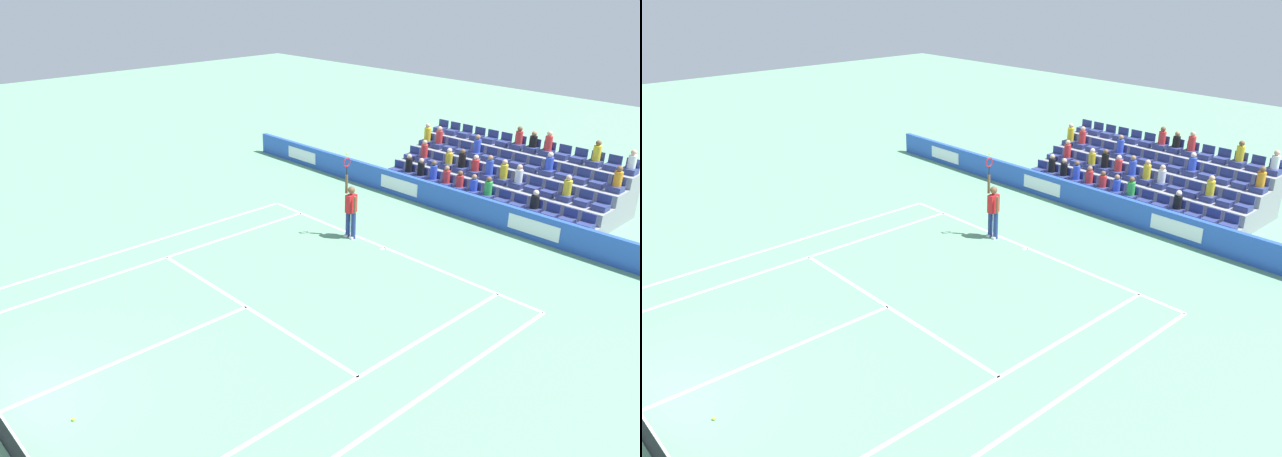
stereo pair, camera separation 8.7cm
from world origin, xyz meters
TOP-DOWN VIEW (x-y plane):
  - line_baseline at (0.00, -11.89)m, footprint 10.97×0.10m
  - line_service at (0.00, -6.40)m, footprint 8.23×0.10m
  - line_centre_service at (0.00, -3.20)m, footprint 0.10×6.40m
  - line_singles_sideline_left at (4.12, -5.95)m, footprint 0.10×11.89m
  - line_singles_sideline_right at (-4.12, -5.95)m, footprint 0.10×11.89m
  - line_doubles_sideline_left at (5.49, -5.95)m, footprint 0.10×11.89m
  - line_doubles_sideline_right at (-5.49, -5.95)m, footprint 0.10×11.89m
  - line_centre_mark at (0.00, -11.79)m, footprint 0.10×0.20m
  - sponsor_barrier at (-0.00, -15.97)m, footprint 22.91×0.22m
  - tennis_player at (1.36, -11.67)m, footprint 0.53×0.37m
  - stadium_stand at (0.01, -18.90)m, footprint 8.68×3.80m
  - loose_tennis_ball at (-1.26, -1.24)m, footprint 0.07×0.07m

SIDE VIEW (x-z plane):
  - line_baseline at x=0.00m, z-range 0.00..0.01m
  - line_service at x=0.00m, z-range 0.00..0.01m
  - line_centre_service at x=0.00m, z-range 0.00..0.01m
  - line_singles_sideline_left at x=4.12m, z-range 0.00..0.01m
  - line_singles_sideline_right at x=-4.12m, z-range 0.00..0.01m
  - line_doubles_sideline_left at x=5.49m, z-range 0.00..0.01m
  - line_doubles_sideline_right at x=-5.49m, z-range 0.00..0.01m
  - line_centre_mark at x=0.00m, z-range 0.00..0.01m
  - loose_tennis_ball at x=-1.26m, z-range 0.00..0.07m
  - sponsor_barrier at x=0.00m, z-range 0.00..0.91m
  - stadium_stand at x=0.01m, z-range -0.62..2.00m
  - tennis_player at x=1.36m, z-range -0.43..2.42m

